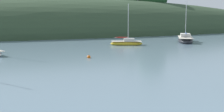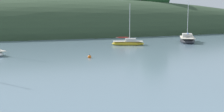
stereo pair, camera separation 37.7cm
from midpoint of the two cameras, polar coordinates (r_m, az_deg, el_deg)
name	(u,v)px [view 1 (the left image)]	position (r m, az deg, el deg)	size (l,w,h in m)	color
far_shoreline_hill	(42,33)	(82.11, -12.62, 4.04)	(150.00, 36.00, 22.42)	#2D422B
sailboat_teal_outer	(185,40)	(60.13, 12.96, 2.91)	(6.33, 8.25, 9.43)	#232328
sailboat_black_sloop	(127,43)	(53.75, 2.48, 2.38)	(5.80, 3.58, 7.18)	gold
mooring_buoy_outer	(89,57)	(39.15, -4.49, -0.17)	(0.44, 0.44, 0.54)	orange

